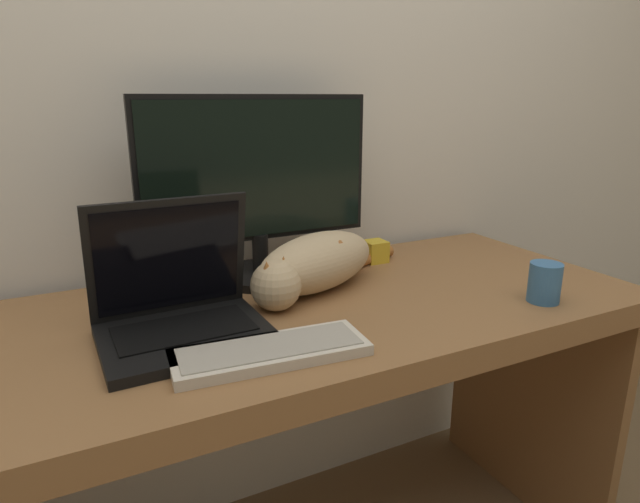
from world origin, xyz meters
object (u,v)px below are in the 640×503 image
monitor (257,187)px  laptop (181,311)px  cat (314,263)px  coffee_mug (545,283)px  external_keyboard (270,352)px

monitor → laptop: 0.40m
cat → coffee_mug: (0.43, -0.29, -0.02)m
coffee_mug → monitor: bearing=139.9°
laptop → cat: size_ratio=0.62×
laptop → coffee_mug: laptop is taller
laptop → cat: bearing=16.8°
external_keyboard → cat: bearing=56.1°
laptop → coffee_mug: (0.76, -0.18, -0.01)m
external_keyboard → monitor: bearing=76.9°
external_keyboard → cat: 0.35m
cat → external_keyboard: bearing=-151.0°
monitor → cat: (0.08, -0.14, -0.16)m
monitor → cat: bearing=-59.2°
laptop → external_keyboard: size_ratio=0.88×
laptop → cat: laptop is taller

